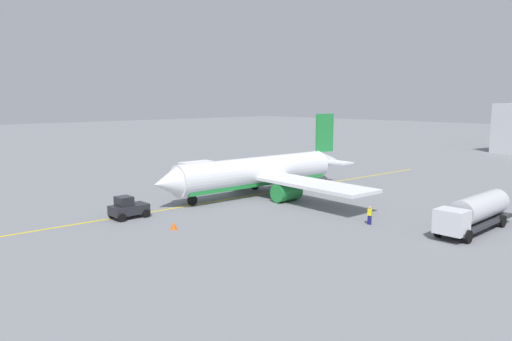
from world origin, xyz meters
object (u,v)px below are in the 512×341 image
object	(u,v)px
pushback_tug	(128,208)
safety_cone_nose	(174,226)
airplane	(259,173)
refueling_worker	(370,216)
fuel_tanker	(475,212)

from	to	relation	value
pushback_tug	safety_cone_nose	bearing A→B (deg)	97.34
airplane	pushback_tug	xyz separation A→B (m)	(17.62, -0.26, -1.62)
pushback_tug	refueling_worker	bearing A→B (deg)	130.60
pushback_tug	refueling_worker	distance (m)	23.31
airplane	safety_cone_nose	distance (m)	18.09
refueling_worker	fuel_tanker	bearing A→B (deg)	121.51
pushback_tug	safety_cone_nose	distance (m)	6.75
fuel_tanker	pushback_tug	size ratio (longest dim) A/B	3.11
refueling_worker	pushback_tug	bearing A→B (deg)	-49.40
airplane	refueling_worker	size ratio (longest dim) A/B	18.73
refueling_worker	safety_cone_nose	xyz separation A→B (m)	(14.31, -11.04, -0.48)
pushback_tug	fuel_tanker	bearing A→B (deg)	128.07
pushback_tug	safety_cone_nose	size ratio (longest dim) A/B	5.32
airplane	safety_cone_nose	bearing A→B (deg)	20.88
fuel_tanker	airplane	bearing A→B (deg)	-84.85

